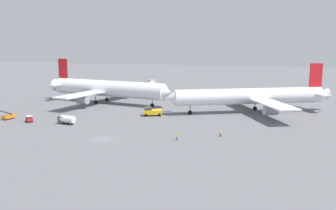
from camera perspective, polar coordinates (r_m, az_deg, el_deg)
name	(u,v)px	position (r m, az deg, el deg)	size (l,w,h in m)	color
ground_plane	(102,139)	(84.14, -10.49, -5.40)	(600.00, 600.00, 0.00)	slate
airliner_at_gate_left	(107,89)	(134.49, -9.70, 2.60)	(52.38, 46.56, 16.17)	white
airliner_being_pushed	(251,96)	(116.94, 13.21, 1.35)	(50.35, 41.91, 15.63)	white
pushback_tug	(152,112)	(109.60, -2.63, -1.06)	(8.79, 5.03, 2.99)	gold
gse_fuel_bowser_stubby	(66,119)	(101.75, -15.96, -2.23)	(5.09, 2.46, 2.40)	silver
gse_baggage_cart_trailing	(29,119)	(108.13, -21.35, -2.09)	(3.09, 2.99, 1.71)	red
gse_belt_loader_portside	(9,116)	(114.53, -24.19, -1.67)	(2.01, 4.98, 3.02)	orange
ground_crew_wing_walker_right	(177,137)	(81.52, 1.44, -5.12)	(0.36, 0.36, 1.61)	#4C4C51
ground_crew_ramp_agent_by_cones	(220,133)	(85.26, 8.39, -4.52)	(0.36, 0.50, 1.71)	black
jet_bridge	(150,85)	(154.77, -2.83, 3.16)	(7.08, 18.23, 5.96)	#B7B7BC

